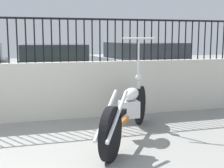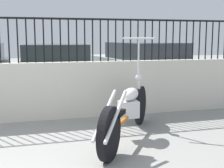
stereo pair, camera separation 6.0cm
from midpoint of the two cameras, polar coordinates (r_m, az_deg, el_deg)
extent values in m
cube|color=beige|center=(5.60, -17.66, -1.52)|extent=(9.88, 0.18, 1.01)
cylinder|color=black|center=(5.53, -19.57, 7.56)|extent=(0.02, 0.02, 0.77)
cylinder|color=black|center=(5.52, -18.08, 7.63)|extent=(0.02, 0.02, 0.77)
cylinder|color=black|center=(5.52, -16.58, 7.69)|extent=(0.02, 0.02, 0.77)
cylinder|color=black|center=(5.52, -15.08, 7.75)|extent=(0.02, 0.02, 0.77)
cylinder|color=black|center=(5.52, -13.58, 7.81)|extent=(0.02, 0.02, 0.77)
cylinder|color=black|center=(5.53, -12.08, 7.85)|extent=(0.02, 0.02, 0.77)
cylinder|color=black|center=(5.54, -10.59, 7.90)|extent=(0.02, 0.02, 0.77)
cylinder|color=black|center=(5.55, -9.10, 7.94)|extent=(0.02, 0.02, 0.77)
cylinder|color=black|center=(5.57, -7.62, 7.97)|extent=(0.02, 0.02, 0.77)
cylinder|color=black|center=(5.59, -6.15, 8.00)|extent=(0.02, 0.02, 0.77)
cylinder|color=black|center=(5.61, -4.70, 8.02)|extent=(0.02, 0.02, 0.77)
cylinder|color=black|center=(5.64, -3.25, 8.04)|extent=(0.02, 0.02, 0.77)
cylinder|color=black|center=(5.67, -1.82, 8.05)|extent=(0.02, 0.02, 0.77)
cylinder|color=black|center=(5.71, -0.41, 8.05)|extent=(0.02, 0.02, 0.77)
cylinder|color=black|center=(5.75, 0.98, 8.06)|extent=(0.02, 0.02, 0.77)
cylinder|color=black|center=(5.79, 2.36, 8.05)|extent=(0.02, 0.02, 0.77)
cylinder|color=black|center=(5.83, 3.71, 8.04)|extent=(0.02, 0.02, 0.77)
cylinder|color=black|center=(5.88, 5.04, 8.03)|extent=(0.02, 0.02, 0.77)
cylinder|color=black|center=(5.93, 6.36, 8.02)|extent=(0.02, 0.02, 0.77)
cylinder|color=black|center=(5.99, 7.64, 8.00)|extent=(0.02, 0.02, 0.77)
cylinder|color=black|center=(6.04, 8.91, 7.98)|extent=(0.02, 0.02, 0.77)
cylinder|color=black|center=(6.10, 10.14, 7.95)|extent=(0.02, 0.02, 0.77)
cylinder|color=black|center=(6.17, 11.36, 7.92)|extent=(0.02, 0.02, 0.77)
cylinder|color=black|center=(6.23, 12.55, 7.89)|extent=(0.02, 0.02, 0.77)
cylinder|color=black|center=(6.30, 13.71, 7.85)|extent=(0.02, 0.02, 0.77)
cylinder|color=black|center=(6.37, 14.85, 7.82)|extent=(0.02, 0.02, 0.77)
cylinder|color=black|center=(6.44, 15.96, 7.78)|extent=(0.02, 0.02, 0.77)
cylinder|color=black|center=(6.52, 17.05, 7.74)|extent=(0.02, 0.02, 0.77)
cylinder|color=black|center=(6.60, 18.11, 7.70)|extent=(0.02, 0.02, 0.77)
cylinder|color=black|center=(6.67, 19.15, 7.65)|extent=(0.02, 0.02, 0.77)
cylinder|color=black|center=(5.53, -18.26, 11.43)|extent=(9.88, 0.04, 0.04)
cylinder|color=black|center=(5.25, 5.54, -3.86)|extent=(0.40, 0.57, 0.64)
cylinder|color=black|center=(3.71, -0.04, -9.08)|extent=(0.44, 0.60, 0.65)
cylinder|color=orange|center=(4.47, 3.24, -6.03)|extent=(0.88, 1.30, 0.06)
cube|color=silver|center=(4.49, 3.42, -4.64)|extent=(0.28, 0.18, 0.24)
ellipsoid|color=white|center=(4.57, 3.82, -1.87)|extent=(0.42, 0.50, 0.18)
cube|color=black|center=(3.93, 1.31, -5.32)|extent=(0.29, 0.32, 0.06)
cylinder|color=silver|center=(5.12, 5.36, -1.33)|extent=(0.16, 0.21, 0.51)
sphere|color=silver|center=(5.03, 5.25, 1.14)|extent=(0.11, 0.11, 0.11)
cylinder|color=silver|center=(4.97, 5.22, 4.81)|extent=(0.03, 0.03, 0.61)
cylinder|color=silver|center=(4.96, 5.27, 8.31)|extent=(0.45, 0.31, 0.03)
cylinder|color=silver|center=(3.67, 1.24, -5.68)|extent=(0.49, 0.71, 0.47)
cylinder|color=silver|center=(3.71, -0.84, -5.52)|extent=(0.49, 0.71, 0.47)
cylinder|color=black|center=(9.55, -18.32, 1.32)|extent=(0.11, 0.64, 0.64)
cylinder|color=black|center=(7.15, -19.18, -1.01)|extent=(0.11, 0.64, 0.64)
cylinder|color=black|center=(9.79, -15.02, 1.62)|extent=(0.16, 0.65, 0.64)
cylinder|color=black|center=(9.82, -5.23, 1.89)|extent=(0.16, 0.65, 0.64)
cylinder|color=black|center=(7.39, -16.29, -0.58)|extent=(0.16, 0.65, 0.64)
cylinder|color=black|center=(7.42, -3.32, -0.22)|extent=(0.16, 0.65, 0.64)
cube|color=#1E5933|center=(8.53, -10.01, 2.33)|extent=(2.07, 4.05, 0.61)
cube|color=#2D3338|center=(8.30, -10.08, 5.74)|extent=(1.74, 2.00, 0.42)
cylinder|color=black|center=(9.92, -2.35, 1.99)|extent=(0.18, 0.65, 0.64)
cylinder|color=black|center=(10.56, 5.99, 2.34)|extent=(0.18, 0.65, 0.64)
cylinder|color=black|center=(7.32, 4.98, -0.35)|extent=(0.18, 0.65, 0.64)
cylinder|color=black|center=(8.17, 15.21, 0.30)|extent=(0.18, 0.65, 0.64)
cube|color=#B7BABF|center=(8.91, 5.60, 2.72)|extent=(2.22, 4.74, 0.63)
cube|color=#2D3338|center=(8.67, 6.34, 6.08)|extent=(1.79, 2.36, 0.44)
camera|label=1|loc=(0.03, -89.65, 0.05)|focal=50.00mm
camera|label=2|loc=(0.03, 90.35, -0.05)|focal=50.00mm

